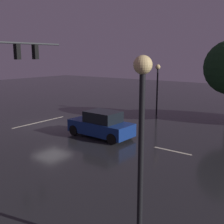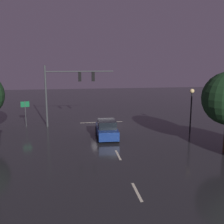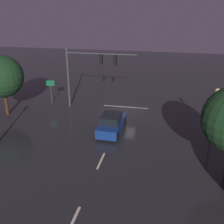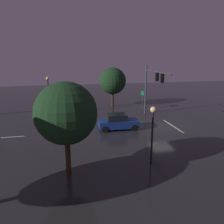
{
  "view_description": "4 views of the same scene",
  "coord_description": "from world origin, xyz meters",
  "px_view_note": "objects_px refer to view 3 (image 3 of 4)",
  "views": [
    {
      "loc": [
        13.65,
        16.07,
        5.14
      ],
      "look_at": [
        0.39,
        6.13,
        1.78
      ],
      "focal_mm": 44.53,
      "sensor_mm": 36.0,
      "label": 1
    },
    {
      "loc": [
        3.45,
        29.46,
        7.15
      ],
      "look_at": [
        -0.35,
        4.65,
        2.34
      ],
      "focal_mm": 43.35,
      "sensor_mm": 36.0,
      "label": 2
    },
    {
      "loc": [
        -4.26,
        26.28,
        10.59
      ],
      "look_at": [
        0.21,
        5.07,
        1.89
      ],
      "focal_mm": 43.03,
      "sensor_mm": 36.0,
      "label": 3
    },
    {
      "loc": [
        -22.7,
        10.64,
        7.94
      ],
      "look_at": [
        0.72,
        5.7,
        1.85
      ],
      "focal_mm": 36.01,
      "sensor_mm": 36.0,
      "label": 4
    }
  ],
  "objects_px": {
    "car_approaching": "(112,124)",
    "route_sign": "(51,87)",
    "tree_right_far": "(2,77)",
    "traffic_signal_assembly": "(89,67)",
    "street_lamp_left_kerb": "(216,104)"
  },
  "relations": [
    {
      "from": "street_lamp_left_kerb",
      "to": "tree_right_far",
      "type": "height_order",
      "value": "tree_right_far"
    },
    {
      "from": "street_lamp_left_kerb",
      "to": "route_sign",
      "type": "relative_size",
      "value": 1.57
    },
    {
      "from": "traffic_signal_assembly",
      "to": "route_sign",
      "type": "distance_m",
      "value": 5.33
    },
    {
      "from": "car_approaching",
      "to": "street_lamp_left_kerb",
      "type": "height_order",
      "value": "street_lamp_left_kerb"
    },
    {
      "from": "street_lamp_left_kerb",
      "to": "route_sign",
      "type": "xyz_separation_m",
      "value": [
        16.69,
        -5.16,
        -1.12
      ]
    },
    {
      "from": "traffic_signal_assembly",
      "to": "route_sign",
      "type": "bearing_deg",
      "value": -4.89
    },
    {
      "from": "route_sign",
      "to": "tree_right_far",
      "type": "xyz_separation_m",
      "value": [
        3.24,
        3.84,
        1.97
      ]
    },
    {
      "from": "car_approaching",
      "to": "traffic_signal_assembly",
      "type": "bearing_deg",
      "value": -56.25
    },
    {
      "from": "car_approaching",
      "to": "route_sign",
      "type": "height_order",
      "value": "route_sign"
    },
    {
      "from": "route_sign",
      "to": "tree_right_far",
      "type": "bearing_deg",
      "value": 49.92
    },
    {
      "from": "tree_right_far",
      "to": "car_approaching",
      "type": "bearing_deg",
      "value": 170.86
    },
    {
      "from": "traffic_signal_assembly",
      "to": "tree_right_far",
      "type": "height_order",
      "value": "traffic_signal_assembly"
    },
    {
      "from": "car_approaching",
      "to": "route_sign",
      "type": "xyz_separation_m",
      "value": [
        8.18,
        -5.68,
        1.24
      ]
    },
    {
      "from": "street_lamp_left_kerb",
      "to": "tree_right_far",
      "type": "distance_m",
      "value": 19.99
    },
    {
      "from": "car_approaching",
      "to": "tree_right_far",
      "type": "distance_m",
      "value": 12.0
    }
  ]
}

